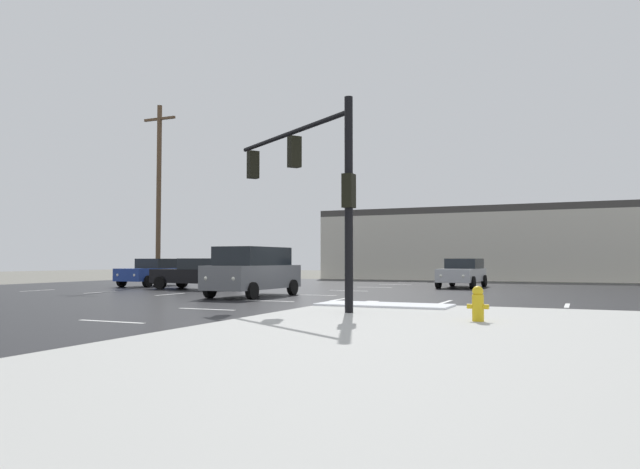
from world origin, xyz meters
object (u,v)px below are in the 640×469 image
sedan_blue (155,272)px  utility_pole_far (159,191)px  sedan_silver (463,272)px  fire_hydrant (478,304)px  suv_grey (253,270)px  traffic_signal_mast (312,174)px  sedan_black (199,273)px

sedan_blue → utility_pole_far: 4.74m
sedan_blue → sedan_silver: 17.55m
fire_hydrant → sedan_silver: (-3.88, 19.42, 0.32)m
suv_grey → sedan_silver: 13.39m
suv_grey → utility_pole_far: size_ratio=0.46×
traffic_signal_mast → sedan_blue: size_ratio=1.25×
suv_grey → sedan_black: (-5.63, 4.15, -0.24)m
sedan_black → utility_pole_far: (-4.79, 2.72, 4.72)m
traffic_signal_mast → sedan_silver: (1.13, 17.46, -3.18)m
sedan_silver → fire_hydrant: bearing=13.6°
utility_pole_far → traffic_signal_mast: bearing=-38.7°
sedan_black → utility_pole_far: size_ratio=0.42×
suv_grey → utility_pole_far: utility_pole_far is taller
suv_grey → sedan_blue: suv_grey is taller
traffic_signal_mast → sedan_blue: (-15.62, 12.18, -3.18)m
fire_hydrant → suv_grey: suv_grey is taller
sedan_black → sedan_silver: (12.02, 7.61, 0.00)m
traffic_signal_mast → sedan_black: 15.03m
fire_hydrant → traffic_signal_mast: bearing=158.6°
traffic_signal_mast → fire_hydrant: size_ratio=7.20×
sedan_black → sedan_silver: bearing=-147.6°
traffic_signal_mast → suv_grey: (-5.26, 5.70, -2.94)m
traffic_signal_mast → sedan_silver: 17.78m
traffic_signal_mast → fire_hydrant: bearing=-167.2°
suv_grey → sedan_blue: (-10.35, 6.49, -0.24)m
sedan_silver → suv_grey: bearing=-26.2°
fire_hydrant → utility_pole_far: (-20.69, 14.53, 5.04)m
sedan_black → suv_grey: bearing=143.7°
fire_hydrant → sedan_silver: size_ratio=0.17×
fire_hydrant → suv_grey: size_ratio=0.16×
suv_grey → sedan_silver: suv_grey is taller
sedan_blue → utility_pole_far: size_ratio=0.43×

